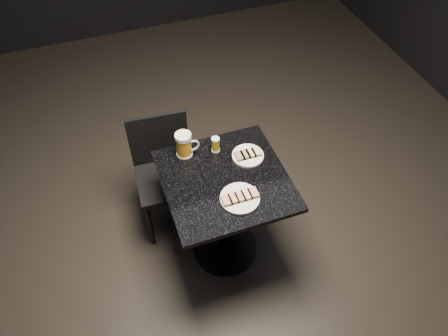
{
  "coord_description": "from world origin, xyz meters",
  "views": [
    {
      "loc": [
        -0.54,
        -1.5,
        2.64
      ],
      "look_at": [
        0.0,
        0.02,
        0.82
      ],
      "focal_mm": 35.0,
      "sensor_mm": 36.0,
      "label": 1
    }
  ],
  "objects_px": {
    "plate_small": "(248,156)",
    "chair": "(164,168)",
    "plate_large": "(240,198)",
    "table": "(225,204)",
    "beer_mug": "(184,145)",
    "beer_tumbler": "(216,144)"
  },
  "relations": [
    {
      "from": "plate_large",
      "to": "table",
      "type": "height_order",
      "value": "plate_large"
    },
    {
      "from": "table",
      "to": "beer_mug",
      "type": "height_order",
      "value": "beer_mug"
    },
    {
      "from": "table",
      "to": "chair",
      "type": "height_order",
      "value": "chair"
    },
    {
      "from": "beer_tumbler",
      "to": "beer_mug",
      "type": "bearing_deg",
      "value": 170.41
    },
    {
      "from": "beer_mug",
      "to": "beer_tumbler",
      "type": "relative_size",
      "value": 1.61
    },
    {
      "from": "plate_small",
      "to": "chair",
      "type": "bearing_deg",
      "value": 146.49
    },
    {
      "from": "chair",
      "to": "table",
      "type": "bearing_deg",
      "value": -56.92
    },
    {
      "from": "plate_large",
      "to": "table",
      "type": "bearing_deg",
      "value": 98.81
    },
    {
      "from": "plate_small",
      "to": "beer_mug",
      "type": "relative_size",
      "value": 1.19
    },
    {
      "from": "table",
      "to": "beer_tumbler",
      "type": "relative_size",
      "value": 7.65
    },
    {
      "from": "table",
      "to": "beer_tumbler",
      "type": "distance_m",
      "value": 0.37
    },
    {
      "from": "table",
      "to": "beer_tumbler",
      "type": "xyz_separation_m",
      "value": [
        0.02,
        0.23,
        0.29
      ]
    },
    {
      "from": "beer_mug",
      "to": "beer_tumbler",
      "type": "height_order",
      "value": "beer_mug"
    },
    {
      "from": "plate_small",
      "to": "beer_mug",
      "type": "distance_m",
      "value": 0.38
    },
    {
      "from": "table",
      "to": "beer_mug",
      "type": "bearing_deg",
      "value": 121.23
    },
    {
      "from": "plate_large",
      "to": "plate_small",
      "type": "distance_m",
      "value": 0.32
    },
    {
      "from": "beer_tumbler",
      "to": "plate_large",
      "type": "bearing_deg",
      "value": -89.61
    },
    {
      "from": "plate_small",
      "to": "beer_mug",
      "type": "xyz_separation_m",
      "value": [
        -0.34,
        0.15,
        0.07
      ]
    },
    {
      "from": "plate_large",
      "to": "plate_small",
      "type": "bearing_deg",
      "value": 60.44
    },
    {
      "from": "plate_large",
      "to": "beer_tumbler",
      "type": "height_order",
      "value": "beer_tumbler"
    },
    {
      "from": "beer_tumbler",
      "to": "chair",
      "type": "distance_m",
      "value": 0.46
    },
    {
      "from": "plate_large",
      "to": "plate_small",
      "type": "xyz_separation_m",
      "value": [
        0.16,
        0.28,
        0.0
      ]
    }
  ]
}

